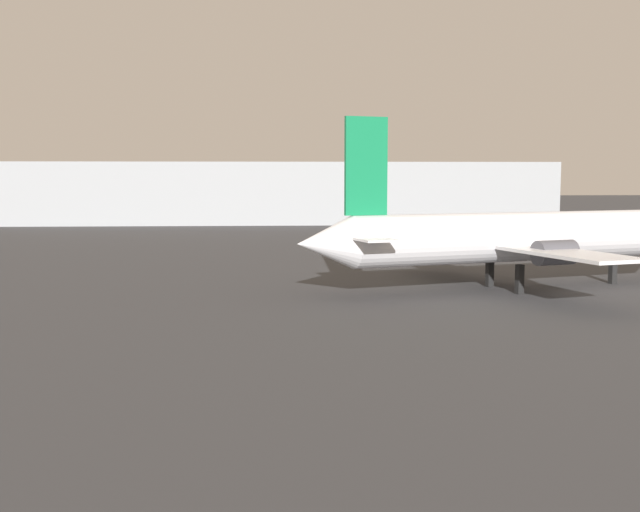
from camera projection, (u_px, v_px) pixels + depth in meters
The scene contains 2 objects.
airplane_on_taxiway at pixel (517, 237), 55.25m from camera, with size 33.15×23.92×11.90m.
terminal_building at pixel (281, 192), 137.48m from camera, with size 91.51×24.89×10.27m, color #999EA3.
Camera 1 is at (0.69, -8.49, 8.14)m, focal length 43.77 mm.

